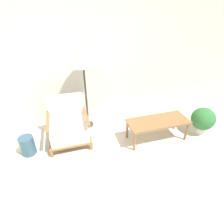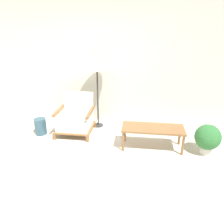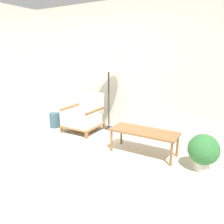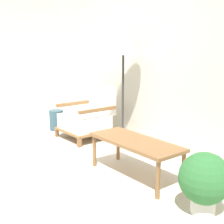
{
  "view_description": "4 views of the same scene",
  "coord_description": "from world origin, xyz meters",
  "px_view_note": "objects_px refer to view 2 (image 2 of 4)",
  "views": [
    {
      "loc": [
        -0.36,
        -1.23,
        2.17
      ],
      "look_at": [
        0.38,
        1.3,
        0.55
      ],
      "focal_mm": 28.0,
      "sensor_mm": 36.0,
      "label": 1
    },
    {
      "loc": [
        0.89,
        -2.56,
        2.11
      ],
      "look_at": [
        0.38,
        1.3,
        0.55
      ],
      "focal_mm": 35.0,
      "sensor_mm": 36.0,
      "label": 2
    },
    {
      "loc": [
        2.39,
        -2.16,
        1.64
      ],
      "look_at": [
        0.38,
        1.3,
        0.55
      ],
      "focal_mm": 35.0,
      "sensor_mm": 36.0,
      "label": 3
    },
    {
      "loc": [
        3.52,
        -1.16,
        1.4
      ],
      "look_at": [
        0.38,
        1.3,
        0.55
      ],
      "focal_mm": 50.0,
      "sensor_mm": 36.0,
      "label": 4
    }
  ],
  "objects_px": {
    "floor_lamp": "(97,63)",
    "armchair": "(76,119)",
    "coffee_table": "(153,130)",
    "potted_plant": "(208,138)",
    "vase": "(40,126)"
  },
  "relations": [
    {
      "from": "vase",
      "to": "potted_plant",
      "type": "xyz_separation_m",
      "value": [
        3.19,
        -0.32,
        0.13
      ]
    },
    {
      "from": "armchair",
      "to": "coffee_table",
      "type": "relative_size",
      "value": 0.72
    },
    {
      "from": "vase",
      "to": "armchair",
      "type": "bearing_deg",
      "value": 13.52
    },
    {
      "from": "armchair",
      "to": "coffee_table",
      "type": "bearing_deg",
      "value": -15.14
    },
    {
      "from": "floor_lamp",
      "to": "armchair",
      "type": "bearing_deg",
      "value": -137.44
    },
    {
      "from": "coffee_table",
      "to": "potted_plant",
      "type": "distance_m",
      "value": 0.94
    },
    {
      "from": "armchair",
      "to": "vase",
      "type": "relative_size",
      "value": 2.38
    },
    {
      "from": "floor_lamp",
      "to": "coffee_table",
      "type": "xyz_separation_m",
      "value": [
        1.15,
        -0.79,
        -1.03
      ]
    },
    {
      "from": "armchair",
      "to": "potted_plant",
      "type": "relative_size",
      "value": 1.49
    },
    {
      "from": "vase",
      "to": "potted_plant",
      "type": "height_order",
      "value": "potted_plant"
    },
    {
      "from": "floor_lamp",
      "to": "vase",
      "type": "distance_m",
      "value": 1.73
    },
    {
      "from": "armchair",
      "to": "vase",
      "type": "distance_m",
      "value": 0.74
    },
    {
      "from": "coffee_table",
      "to": "vase",
      "type": "bearing_deg",
      "value": 173.65
    },
    {
      "from": "floor_lamp",
      "to": "potted_plant",
      "type": "bearing_deg",
      "value": -22.33
    },
    {
      "from": "floor_lamp",
      "to": "vase",
      "type": "relative_size",
      "value": 4.67
    }
  ]
}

